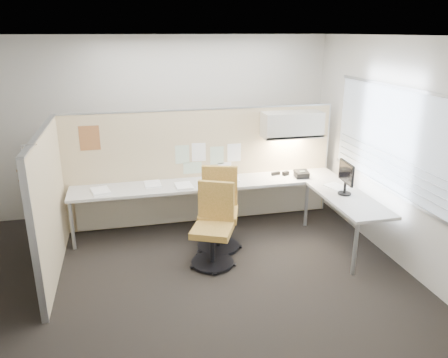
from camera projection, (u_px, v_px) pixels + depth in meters
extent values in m
cube|color=black|center=(182.00, 276.00, 5.36)|extent=(5.50, 4.50, 0.01)
cube|color=white|center=(174.00, 35.00, 4.46)|extent=(5.50, 4.50, 0.01)
cube|color=beige|center=(160.00, 126.00, 6.99)|extent=(5.50, 0.02, 2.80)
cube|color=beige|center=(224.00, 265.00, 2.84)|extent=(5.50, 0.02, 2.80)
cube|color=beige|center=(396.00, 152.00, 5.50)|extent=(0.02, 4.50, 2.80)
cube|color=#9DA9B6|center=(395.00, 140.00, 5.45)|extent=(0.01, 2.80, 1.30)
cube|color=#CEB88F|center=(202.00, 167.00, 6.67)|extent=(4.10, 0.06, 1.75)
cube|color=#CEB88F|center=(50.00, 205.00, 5.22)|extent=(0.06, 2.20, 1.75)
cube|color=beige|center=(209.00, 184.00, 6.43)|extent=(4.00, 0.60, 0.04)
cube|color=beige|center=(349.00, 199.00, 5.84)|extent=(0.60, 1.47, 0.04)
cube|color=beige|center=(206.00, 200.00, 6.80)|extent=(3.90, 0.02, 0.64)
cylinder|color=#A5A8AA|center=(72.00, 226.00, 5.90)|extent=(0.05, 0.05, 0.69)
cylinder|color=#A5A8AA|center=(355.00, 249.00, 5.28)|extent=(0.05, 0.05, 0.69)
cylinder|color=#A5A8AA|center=(306.00, 204.00, 6.63)|extent=(0.05, 0.05, 0.69)
cube|color=beige|center=(292.00, 125.00, 6.57)|extent=(0.90, 0.36, 0.38)
cube|color=#FFEABF|center=(291.00, 138.00, 6.63)|extent=(0.60, 0.06, 0.02)
cube|color=#8CBF8C|center=(182.00, 154.00, 6.50)|extent=(0.21, 0.00, 0.28)
cube|color=white|center=(199.00, 152.00, 6.55)|extent=(0.21, 0.00, 0.28)
cube|color=#8CBF8C|center=(217.00, 155.00, 6.63)|extent=(0.21, 0.00, 0.28)
cube|color=white|center=(234.00, 153.00, 6.68)|extent=(0.21, 0.00, 0.28)
cube|color=#8CBF8C|center=(193.00, 168.00, 6.61)|extent=(0.28, 0.00, 0.18)
cube|color=white|center=(225.00, 167.00, 6.72)|extent=(0.21, 0.00, 0.14)
cube|color=orange|center=(90.00, 138.00, 6.12)|extent=(0.28, 0.00, 0.35)
cylinder|color=black|center=(213.00, 262.00, 5.60)|extent=(0.55, 0.55, 0.03)
cylinder|color=black|center=(212.00, 248.00, 5.53)|extent=(0.06, 0.06, 0.42)
cube|color=tan|center=(212.00, 230.00, 5.45)|extent=(0.64, 0.64, 0.08)
cube|color=tan|center=(216.00, 201.00, 5.57)|extent=(0.45, 0.25, 0.53)
cylinder|color=black|center=(218.00, 246.00, 6.02)|extent=(0.58, 0.58, 0.03)
cylinder|color=black|center=(218.00, 231.00, 5.95)|extent=(0.07, 0.07, 0.44)
cube|color=tan|center=(218.00, 214.00, 5.87)|extent=(0.64, 0.64, 0.09)
cube|color=tan|center=(220.00, 185.00, 5.99)|extent=(0.49, 0.21, 0.56)
cylinder|color=black|center=(344.00, 193.00, 5.95)|extent=(0.18, 0.18, 0.02)
cylinder|color=black|center=(345.00, 188.00, 5.93)|extent=(0.04, 0.04, 0.16)
cube|color=black|center=(346.00, 172.00, 5.86)|extent=(0.06, 0.43, 0.29)
cube|color=black|center=(346.00, 172.00, 5.86)|extent=(0.03, 0.40, 0.25)
cube|color=black|center=(302.00, 174.00, 6.63)|extent=(0.21, 0.21, 0.12)
cylinder|color=black|center=(296.00, 172.00, 6.62)|extent=(0.05, 0.17, 0.04)
cube|color=black|center=(276.00, 174.00, 6.75)|extent=(0.15, 0.07, 0.05)
cube|color=black|center=(286.00, 173.00, 6.74)|extent=(0.12, 0.09, 0.06)
cube|color=silver|center=(29.00, 145.00, 4.32)|extent=(0.14, 0.02, 0.02)
cylinder|color=silver|center=(23.00, 154.00, 4.34)|extent=(0.02, 0.02, 0.14)
cube|color=#AD7F4C|center=(24.00, 166.00, 4.38)|extent=(0.02, 0.41, 0.12)
cube|color=#AD7F4C|center=(22.00, 169.00, 4.41)|extent=(0.02, 0.41, 0.12)
cube|color=gray|center=(31.00, 223.00, 4.52)|extent=(0.01, 0.07, 1.04)
cube|color=white|center=(100.00, 191.00, 6.04)|extent=(0.29, 0.34, 0.03)
cube|color=white|center=(153.00, 184.00, 6.33)|extent=(0.24, 0.31, 0.02)
cube|color=white|center=(184.00, 186.00, 6.23)|extent=(0.25, 0.31, 0.03)
cube|color=white|center=(231.00, 179.00, 6.56)|extent=(0.26, 0.32, 0.01)
cube|color=white|center=(336.00, 187.00, 6.23)|extent=(0.31, 0.35, 0.02)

